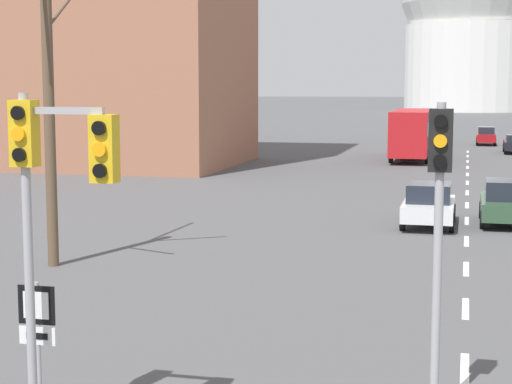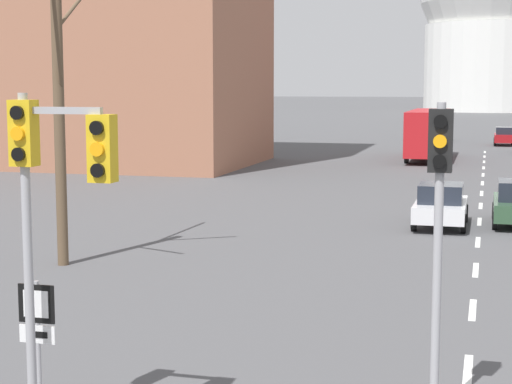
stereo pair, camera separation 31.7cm
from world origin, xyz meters
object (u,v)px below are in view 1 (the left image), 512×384
object	(u,v)px
sedan_far_left	(507,202)
route_sign_post	(37,329)
city_bus	(413,130)
traffic_signal_near_left	(52,180)
sedan_near_left	(486,136)
sedan_near_right	(429,204)
sedan_far_right	(421,131)
traffic_signal_centre_tall	(439,200)

from	to	relation	value
sedan_far_left	route_sign_post	bearing A→B (deg)	-109.83
city_bus	traffic_signal_near_left	bearing A→B (deg)	-92.29
sedan_near_left	sedan_near_right	xyz separation A→B (m)	(-2.93, -45.97, 0.01)
traffic_signal_near_left	route_sign_post	xyz separation A→B (m)	(-0.50, 0.35, -2.34)
sedan_near_left	sedan_near_right	world-z (taller)	sedan_near_right
traffic_signal_near_left	sedan_near_right	distance (m)	21.56
traffic_signal_near_left	sedan_near_right	bearing A→B (deg)	77.93
sedan_far_left	sedan_far_right	bearing A→B (deg)	96.60
traffic_signal_near_left	city_bus	world-z (taller)	traffic_signal_near_left
sedan_far_left	traffic_signal_centre_tall	bearing A→B (deg)	-95.53
traffic_signal_centre_tall	sedan_far_left	world-z (taller)	traffic_signal_centre_tall
sedan_near_left	sedan_far_left	bearing A→B (deg)	-90.12
sedan_near_left	sedan_far_right	world-z (taller)	sedan_far_right
traffic_signal_centre_tall	sedan_near_right	bearing A→B (deg)	92.81
sedan_near_left	sedan_near_right	distance (m)	46.06
traffic_signal_near_left	traffic_signal_centre_tall	xyz separation A→B (m)	(5.38, 2.16, -0.39)
sedan_near_right	sedan_far_right	bearing A→B (deg)	93.30
sedan_near_right	sedan_far_left	size ratio (longest dim) A/B	0.98
traffic_signal_near_left	sedan_near_left	size ratio (longest dim) A/B	1.25
traffic_signal_centre_tall	sedan_far_right	world-z (taller)	traffic_signal_centre_tall
sedan_near_right	sedan_far_left	distance (m)	3.05
sedan_near_left	sedan_far_right	xyz separation A→B (m)	(-5.87, 5.11, 0.07)
sedan_near_right	sedan_far_right	xyz separation A→B (m)	(-2.94, 51.07, 0.06)
route_sign_post	sedan_far_left	world-z (taller)	route_sign_post
route_sign_post	sedan_near_left	bearing A→B (deg)	83.23
sedan_near_left	sedan_far_left	world-z (taller)	sedan_far_left
traffic_signal_centre_tall	sedan_near_left	world-z (taller)	traffic_signal_centre_tall
route_sign_post	sedan_far_left	xyz separation A→B (m)	(7.80, 21.64, -0.66)
sedan_near_right	city_bus	distance (m)	29.48
sedan_far_left	traffic_signal_near_left	bearing A→B (deg)	-108.37
traffic_signal_near_left	route_sign_post	size ratio (longest dim) A/B	2.28
route_sign_post	city_bus	size ratio (longest dim) A/B	0.21
traffic_signal_centre_tall	sedan_far_right	xyz separation A→B (m)	(-3.86, 69.79, -2.57)
traffic_signal_centre_tall	route_sign_post	xyz separation A→B (m)	(-5.88, -1.81, -1.94)
route_sign_post	sedan_near_right	size ratio (longest dim) A/B	0.55
sedan_far_left	city_bus	bearing A→B (deg)	100.62
sedan_far_left	sedan_far_right	distance (m)	50.29
sedan_far_left	sedan_far_right	xyz separation A→B (m)	(-5.78, 49.96, 0.04)
sedan_near_left	sedan_far_left	size ratio (longest dim) A/B	0.98
city_bus	sedan_near_left	bearing A→B (deg)	72.04
traffic_signal_centre_tall	sedan_far_left	distance (m)	20.10
city_bus	traffic_signal_centre_tall	bearing A→B (deg)	-85.99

